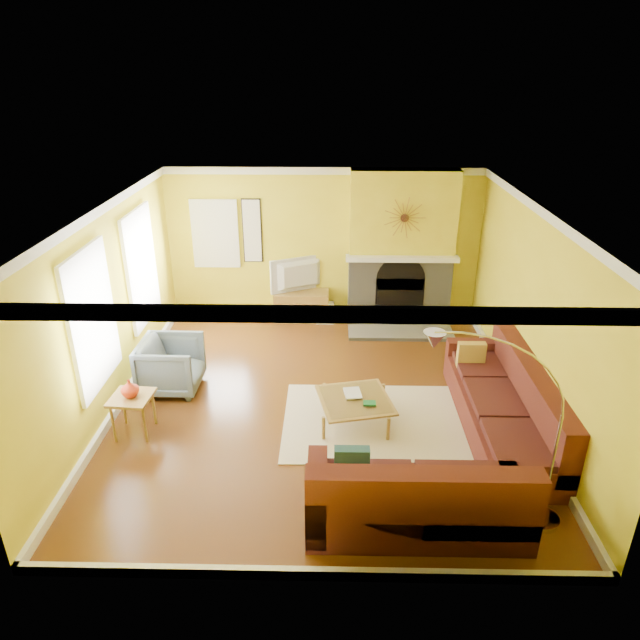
{
  "coord_description": "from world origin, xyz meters",
  "views": [
    {
      "loc": [
        0.15,
        -6.73,
        4.3
      ],
      "look_at": [
        -0.01,
        0.4,
        1.06
      ],
      "focal_mm": 32.0,
      "sensor_mm": 36.0,
      "label": 1
    }
  ],
  "objects_px": {
    "coffee_table": "(355,410)",
    "armchair": "(171,365)",
    "media_console": "(302,306)",
    "arc_lamp": "(497,434)",
    "sectional_sofa": "(429,414)",
    "side_table": "(134,414)"
  },
  "relations": [
    {
      "from": "armchair",
      "to": "arc_lamp",
      "type": "xyz_separation_m",
      "value": [
        3.86,
        -2.52,
        0.69
      ]
    },
    {
      "from": "sectional_sofa",
      "to": "armchair",
      "type": "relative_size",
      "value": 4.2
    },
    {
      "from": "media_console",
      "to": "arc_lamp",
      "type": "bearing_deg",
      "value": -66.87
    },
    {
      "from": "sectional_sofa",
      "to": "media_console",
      "type": "bearing_deg",
      "value": 114.92
    },
    {
      "from": "media_console",
      "to": "arc_lamp",
      "type": "xyz_separation_m",
      "value": [
        2.13,
        -4.99,
        0.8
      ]
    },
    {
      "from": "coffee_table",
      "to": "armchair",
      "type": "height_order",
      "value": "armchair"
    },
    {
      "from": "arc_lamp",
      "to": "side_table",
      "type": "bearing_deg",
      "value": 160.43
    },
    {
      "from": "coffee_table",
      "to": "media_console",
      "type": "distance_m",
      "value": 3.36
    },
    {
      "from": "media_console",
      "to": "armchair",
      "type": "xyz_separation_m",
      "value": [
        -1.73,
        -2.46,
        0.11
      ]
    },
    {
      "from": "media_console",
      "to": "sectional_sofa",
      "type": "bearing_deg",
      "value": -65.08
    },
    {
      "from": "media_console",
      "to": "armchair",
      "type": "relative_size",
      "value": 1.16
    },
    {
      "from": "sectional_sofa",
      "to": "side_table",
      "type": "bearing_deg",
      "value": 177.28
    },
    {
      "from": "coffee_table",
      "to": "media_console",
      "type": "height_order",
      "value": "media_console"
    },
    {
      "from": "sectional_sofa",
      "to": "media_console",
      "type": "xyz_separation_m",
      "value": [
        -1.73,
        3.72,
        -0.18
      ]
    },
    {
      "from": "sectional_sofa",
      "to": "coffee_table",
      "type": "relative_size",
      "value": 3.96
    },
    {
      "from": "coffee_table",
      "to": "arc_lamp",
      "type": "distance_m",
      "value": 2.33
    },
    {
      "from": "media_console",
      "to": "side_table",
      "type": "distance_m",
      "value": 4.03
    },
    {
      "from": "arc_lamp",
      "to": "media_console",
      "type": "bearing_deg",
      "value": 113.13
    },
    {
      "from": "sectional_sofa",
      "to": "coffee_table",
      "type": "height_order",
      "value": "sectional_sofa"
    },
    {
      "from": "sectional_sofa",
      "to": "armchair",
      "type": "height_order",
      "value": "sectional_sofa"
    },
    {
      "from": "sectional_sofa",
      "to": "media_console",
      "type": "distance_m",
      "value": 4.1
    },
    {
      "from": "coffee_table",
      "to": "side_table",
      "type": "bearing_deg",
      "value": -173.89
    }
  ]
}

